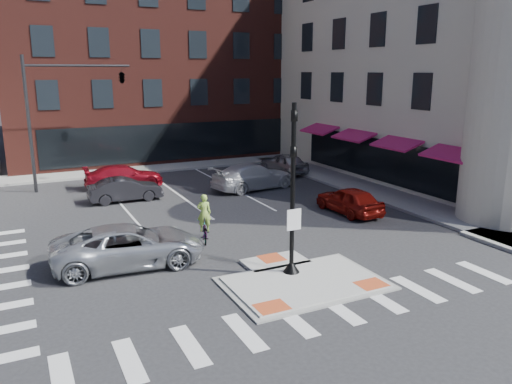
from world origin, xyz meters
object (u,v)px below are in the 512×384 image
silver_suv (129,246)px  bg_car_dark (125,189)px  bg_car_red (124,176)px  bg_car_silver (284,163)px  white_pickup (254,176)px  cyclist (204,226)px  red_sedan (349,200)px

silver_suv → bg_car_dark: size_ratio=1.39×
silver_suv → bg_car_red: 13.41m
silver_suv → bg_car_silver: (13.71, 12.66, -0.06)m
white_pickup → bg_car_red: 8.13m
bg_car_dark → bg_car_red: (0.65, 3.50, 0.03)m
white_pickup → silver_suv: bearing=124.5°
white_pickup → cyclist: 9.91m
bg_car_silver → bg_car_red: 11.19m
cyclist → bg_car_dark: bearing=-61.4°
red_sedan → cyclist: (-8.15, -0.80, 0.00)m
bg_car_dark → bg_car_silver: size_ratio=0.95×
bg_car_dark → red_sedan: bearing=-126.9°
bg_car_silver → bg_car_dark: bearing=8.1°
silver_suv → white_pickup: (9.59, 9.14, 0.01)m
bg_car_dark → bg_car_red: 3.56m
bg_car_silver → white_pickup: bearing=34.4°
red_sedan → bg_car_red: (-9.10, 11.03, 0.00)m
red_sedan → bg_car_dark: bearing=-39.6°
red_sedan → bg_car_red: size_ratio=0.85×
red_sedan → bg_car_silver: bg_car_silver is taller
bg_car_dark → bg_car_silver: (11.83, 2.99, 0.06)m
bg_car_red → cyclist: (0.95, -11.83, 0.00)m
bg_car_red → cyclist: bearing=-172.4°
bg_car_red → red_sedan: bearing=-137.5°
silver_suv → white_pickup: size_ratio=1.03×
bg_car_dark → white_pickup: bearing=-93.1°
silver_suv → bg_car_dark: 9.85m
red_sedan → white_pickup: bearing=-75.7°
red_sedan → bg_car_silver: size_ratio=0.96×
white_pickup → cyclist: size_ratio=2.62×
bg_car_dark → cyclist: (1.60, -8.33, 0.03)m
red_sedan → silver_suv: bearing=8.5°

